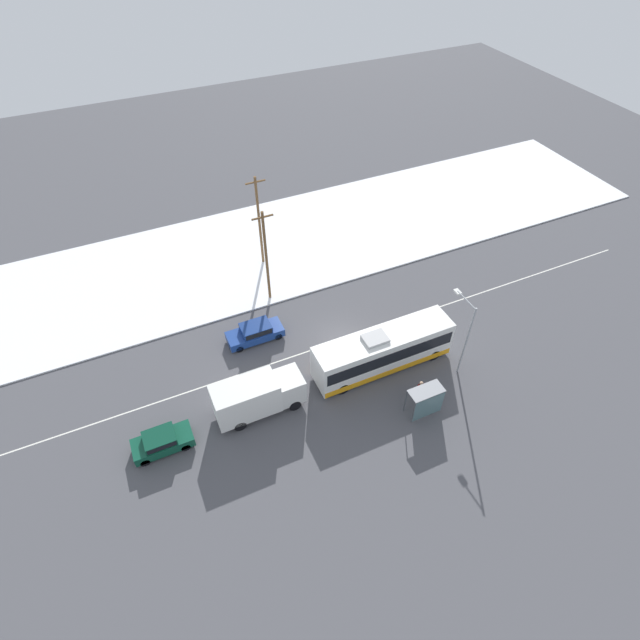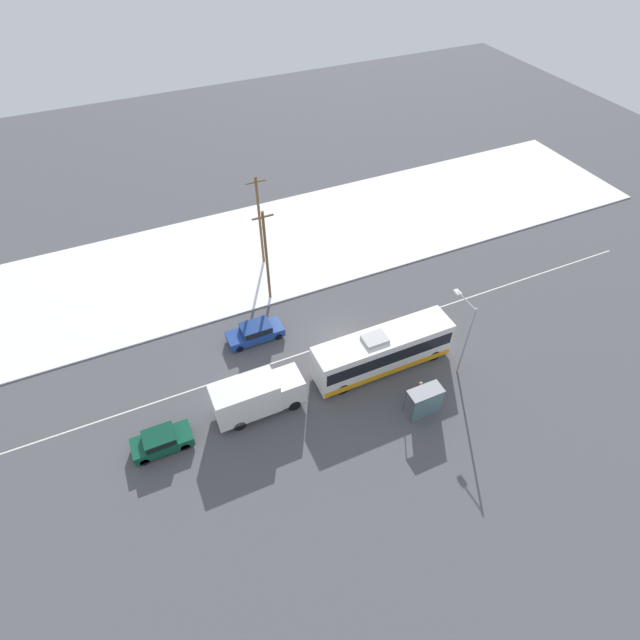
# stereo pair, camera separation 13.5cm
# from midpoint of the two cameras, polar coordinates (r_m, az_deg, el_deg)

# --- Properties ---
(ground_plane) EXTENTS (120.00, 120.00, 0.00)m
(ground_plane) POSITION_cam_midpoint_polar(r_m,az_deg,el_deg) (41.39, 2.28, -2.34)
(ground_plane) COLOR #4C4C51
(snow_lot) EXTENTS (80.00, 15.96, 0.12)m
(snow_lot) POSITION_cam_midpoint_polar(r_m,az_deg,el_deg) (51.33, -4.87, 8.53)
(snow_lot) COLOR white
(snow_lot) RESTS_ON ground_plane
(lane_marking_center) EXTENTS (60.00, 0.12, 0.00)m
(lane_marking_center) POSITION_cam_midpoint_polar(r_m,az_deg,el_deg) (41.39, 2.28, -2.34)
(lane_marking_center) COLOR silver
(lane_marking_center) RESTS_ON ground_plane
(city_bus) EXTENTS (11.06, 2.57, 3.61)m
(city_bus) POSITION_cam_midpoint_polar(r_m,az_deg,el_deg) (38.54, 7.10, -3.49)
(city_bus) COLOR white
(city_bus) RESTS_ON ground_plane
(box_truck) EXTENTS (6.49, 2.30, 3.16)m
(box_truck) POSITION_cam_midpoint_polar(r_m,az_deg,el_deg) (35.89, -7.37, -8.57)
(box_truck) COLOR silver
(box_truck) RESTS_ON ground_plane
(sedan_car) EXTENTS (4.63, 1.80, 1.53)m
(sedan_car) POSITION_cam_midpoint_polar(r_m,az_deg,el_deg) (41.23, -7.49, -1.34)
(sedan_car) COLOR navy
(sedan_car) RESTS_ON ground_plane
(parked_car_near_truck) EXTENTS (4.03, 1.80, 1.49)m
(parked_car_near_truck) POSITION_cam_midpoint_polar(r_m,az_deg,el_deg) (36.27, -17.74, -13.04)
(parked_car_near_truck) COLOR #0F4733
(parked_car_near_truck) RESTS_ON ground_plane
(pedestrian_at_stop) EXTENTS (0.65, 0.29, 1.81)m
(pedestrian_at_stop) POSITION_cam_midpoint_polar(r_m,az_deg,el_deg) (37.50, 11.30, -7.63)
(pedestrian_at_stop) COLOR #23232D
(pedestrian_at_stop) RESTS_ON ground_plane
(bus_shelter) EXTENTS (2.50, 1.20, 2.40)m
(bus_shelter) POSITION_cam_midpoint_polar(r_m,az_deg,el_deg) (36.25, 12.04, -8.90)
(bus_shelter) COLOR gray
(bus_shelter) RESTS_ON ground_plane
(streetlamp) EXTENTS (0.36, 2.48, 6.81)m
(streetlamp) POSITION_cam_midpoint_polar(r_m,az_deg,el_deg) (37.74, 16.11, -0.94)
(streetlamp) COLOR #9EA3A8
(streetlamp) RESTS_ON ground_plane
(utility_pole_roadside) EXTENTS (1.80, 0.24, 9.04)m
(utility_pole_roadside) POSITION_cam_midpoint_polar(r_m,az_deg,el_deg) (42.29, -6.26, 7.25)
(utility_pole_roadside) COLOR brown
(utility_pole_roadside) RESTS_ON ground_plane
(utility_pole_snowlot) EXTENTS (1.80, 0.24, 9.17)m
(utility_pole_snowlot) POSITION_cam_midpoint_polar(r_m,az_deg,el_deg) (46.56, -7.04, 11.20)
(utility_pole_snowlot) COLOR brown
(utility_pole_snowlot) RESTS_ON ground_plane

